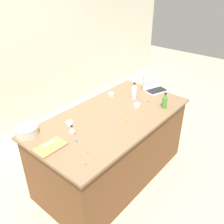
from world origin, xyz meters
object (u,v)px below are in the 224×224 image
object	(u,v)px
laptop	(155,87)
cutting_board	(50,147)
ramekin_medium	(111,94)
ramekin_wide	(137,105)
ramekin_small	(69,123)
kitchen_timer	(72,129)
bottle_olive	(165,102)
butter_stick_left	(49,145)
mixing_bowl_large	(27,131)
bottle_vinegar	(134,92)

from	to	relation	value
laptop	cutting_board	world-z (taller)	laptop
laptop	ramekin_medium	world-z (taller)	laptop
ramekin_wide	ramekin_small	bearing A→B (deg)	158.22
laptop	kitchen_timer	xyz separation A→B (m)	(-1.44, 0.11, -0.01)
bottle_olive	butter_stick_left	xyz separation A→B (m)	(-1.40, 0.43, -0.04)
cutting_board	butter_stick_left	distance (m)	0.03
mixing_bowl_large	ramekin_small	distance (m)	0.45
bottle_olive	mixing_bowl_large	bearing A→B (deg)	151.19
ramekin_wide	ramekin_medium	bearing A→B (deg)	87.22
mixing_bowl_large	kitchen_timer	distance (m)	0.45
bottle_olive	bottle_vinegar	bearing A→B (deg)	94.58
mixing_bowl_large	ramekin_medium	distance (m)	1.25
bottle_vinegar	kitchen_timer	xyz separation A→B (m)	(-1.05, 0.04, -0.05)
ramekin_medium	bottle_vinegar	bearing A→B (deg)	-64.85
bottle_vinegar	cutting_board	size ratio (longest dim) A/B	0.73
mixing_bowl_large	ramekin_small	xyz separation A→B (m)	(0.41, -0.18, -0.04)
bottle_vinegar	ramekin_wide	bearing A→B (deg)	-134.19
laptop	ramekin_medium	distance (m)	0.63
cutting_board	bottle_vinegar	bearing A→B (deg)	0.11
mixing_bowl_large	bottle_olive	bearing A→B (deg)	-28.81
bottle_olive	cutting_board	size ratio (longest dim) A/B	0.66
bottle_vinegar	ramekin_small	size ratio (longest dim) A/B	3.05
mixing_bowl_large	ramekin_medium	world-z (taller)	mixing_bowl_large
laptop	kitchen_timer	world-z (taller)	laptop
bottle_olive	cutting_board	world-z (taller)	bottle_olive
cutting_board	butter_stick_left	size ratio (longest dim) A/B	2.71
ramekin_small	ramekin_medium	world-z (taller)	ramekin_medium
mixing_bowl_large	kitchen_timer	xyz separation A→B (m)	(0.33, -0.31, -0.02)
ramekin_small	cutting_board	bearing A→B (deg)	-156.25
cutting_board	ramekin_medium	bearing A→B (deg)	13.01
bottle_vinegar	bottle_olive	size ratio (longest dim) A/B	1.10
cutting_board	ramekin_wide	world-z (taller)	ramekin_wide
bottle_olive	laptop	bearing A→B (deg)	44.88
laptop	bottle_vinegar	distance (m)	0.40
butter_stick_left	ramekin_small	distance (m)	0.44
butter_stick_left	ramekin_wide	size ratio (longest dim) A/B	1.41
bottle_vinegar	bottle_olive	distance (m)	0.43
bottle_vinegar	bottle_olive	xyz separation A→B (m)	(0.03, -0.43, -0.01)
mixing_bowl_large	bottle_olive	size ratio (longest dim) A/B	1.19
mixing_bowl_large	cutting_board	bearing A→B (deg)	-86.41
bottle_vinegar	butter_stick_left	bearing A→B (deg)	-179.89
mixing_bowl_large	bottle_vinegar	distance (m)	1.42
bottle_olive	kitchen_timer	xyz separation A→B (m)	(-1.08, 0.47, -0.04)
ramekin_small	butter_stick_left	bearing A→B (deg)	-156.97
butter_stick_left	ramekin_small	xyz separation A→B (m)	(0.40, 0.17, -0.02)
kitchen_timer	laptop	bearing A→B (deg)	-4.43
cutting_board	kitchen_timer	size ratio (longest dim) A/B	3.87
laptop	ramekin_small	xyz separation A→B (m)	(-1.36, 0.24, -0.03)
butter_stick_left	ramekin_wide	bearing A→B (deg)	-7.25
mixing_bowl_large	butter_stick_left	distance (m)	0.35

